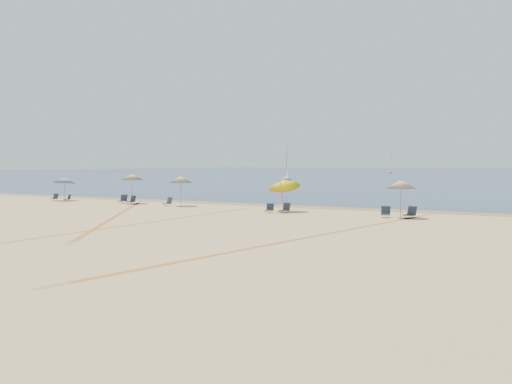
# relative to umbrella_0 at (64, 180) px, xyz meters

# --- Properties ---
(ground) EXTENTS (160.00, 160.00, 0.00)m
(ground) POSITION_rel_umbrella_0_xyz_m (20.50, -20.08, -1.89)
(ground) COLOR tan
(ground) RESTS_ON ground
(ocean) EXTENTS (500.00, 500.00, 0.00)m
(ocean) POSITION_rel_umbrella_0_xyz_m (20.50, 204.92, -1.88)
(ocean) COLOR #0C2151
(ocean) RESTS_ON ground
(wet_sand) EXTENTS (500.00, 500.00, 0.00)m
(wet_sand) POSITION_rel_umbrella_0_xyz_m (20.50, 3.92, -1.88)
(wet_sand) COLOR olive
(wet_sand) RESTS_ON ground
(umbrella_0) EXTENTS (2.14, 2.17, 2.24)m
(umbrella_0) POSITION_rel_umbrella_0_xyz_m (0.00, 0.00, 0.00)
(umbrella_0) COLOR gray
(umbrella_0) RESTS_ON ground
(umbrella_1) EXTENTS (1.97, 1.97, 2.64)m
(umbrella_1) POSITION_rel_umbrella_0_xyz_m (8.07, 0.25, 0.41)
(umbrella_1) COLOR gray
(umbrella_1) RESTS_ON ground
(umbrella_2) EXTENTS (1.90, 1.90, 2.49)m
(umbrella_2) POSITION_rel_umbrella_0_xyz_m (13.42, 0.05, 0.26)
(umbrella_2) COLOR gray
(umbrella_2) RESTS_ON ground
(umbrella_3) EXTENTS (2.31, 2.37, 2.63)m
(umbrella_3) POSITION_rel_umbrella_0_xyz_m (23.04, -0.54, 0.12)
(umbrella_3) COLOR gray
(umbrella_3) RESTS_ON ground
(umbrella_4) EXTENTS (1.90, 1.90, 2.46)m
(umbrella_4) POSITION_rel_umbrella_0_xyz_m (31.51, -0.99, 0.23)
(umbrella_4) COLOR gray
(umbrella_4) RESTS_ON ground
(chair_0) EXTENTS (0.60, 0.68, 0.64)m
(chair_0) POSITION_rel_umbrella_0_xyz_m (-0.64, -0.54, -1.60)
(chair_0) COLOR #1C212D
(chair_0) RESTS_ON ground
(chair_1) EXTENTS (0.64, 0.69, 0.59)m
(chair_1) POSITION_rel_umbrella_0_xyz_m (0.98, -0.43, -1.63)
(chair_1) COLOR #1C212D
(chair_1) RESTS_ON ground
(chair_2) EXTENTS (0.76, 0.84, 0.74)m
(chair_2) POSITION_rel_umbrella_0_xyz_m (7.47, -0.22, -1.56)
(chair_2) COLOR #1C212D
(chair_2) RESTS_ON ground
(chair_3) EXTENTS (0.65, 0.74, 0.69)m
(chair_3) POSITION_rel_umbrella_0_xyz_m (8.52, -0.29, -1.58)
(chair_3) COLOR #1C212D
(chair_3) RESTS_ON ground
(chair_4) EXTENTS (0.75, 0.81, 0.69)m
(chair_4) POSITION_rel_umbrella_0_xyz_m (12.68, -0.67, -1.58)
(chair_4) COLOR #1C212D
(chair_4) RESTS_ON ground
(chair_5) EXTENTS (0.63, 0.71, 0.64)m
(chair_5) POSITION_rel_umbrella_0_xyz_m (22.68, -2.13, -1.60)
(chair_5) COLOR #1C212D
(chair_5) RESTS_ON ground
(chair_6) EXTENTS (0.70, 0.78, 0.70)m
(chair_6) POSITION_rel_umbrella_0_xyz_m (23.74, -1.79, -1.58)
(chair_6) COLOR #1C212D
(chair_6) RESTS_ON ground
(chair_7) EXTENTS (0.73, 0.80, 0.71)m
(chair_7) POSITION_rel_umbrella_0_xyz_m (30.70, -1.57, -1.57)
(chair_7) COLOR #1C212D
(chair_7) RESTS_ON ground
(chair_8) EXTENTS (0.83, 0.89, 0.74)m
(chair_8) POSITION_rel_umbrella_0_xyz_m (32.21, -1.28, -1.56)
(chair_8) COLOR #1C212D
(chair_8) RESTS_ON ground
(sailboat_1) EXTENTS (3.65, 4.73, 7.20)m
(sailboat_1) POSITION_rel_umbrella_0_xyz_m (-7.19, 65.54, 0.29)
(sailboat_1) COLOR white
(sailboat_1) RESTS_ON ocean
(sailboat_2) EXTENTS (2.48, 5.03, 7.26)m
(sailboat_2) POSITION_rel_umbrella_0_xyz_m (-9.92, 165.38, 0.31)
(sailboat_2) COLOR white
(sailboat_2) RESTS_ON ocean
(tire_tracks) EXTENTS (52.72, 40.77, 0.00)m
(tire_tracks) POSITION_rel_umbrella_0_xyz_m (21.03, -10.49, -1.88)
(tire_tracks) COLOR tan
(tire_tracks) RESTS_ON ground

